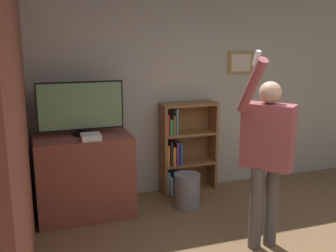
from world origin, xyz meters
TOP-DOWN VIEW (x-y plane):
  - wall_back at (0.00, 2.68)m, footprint 6.47×0.09m
  - wall_side_brick at (-2.27, 1.32)m, footprint 0.06×4.25m
  - tv_ledge at (-1.64, 2.23)m, footprint 1.11×0.69m
  - television at (-1.64, 2.28)m, footprint 1.00×0.22m
  - game_console at (-1.57, 2.02)m, footprint 0.22×0.23m
  - bookshelf at (-0.27, 2.50)m, footprint 0.76×0.28m
  - person at (-0.02, 0.87)m, footprint 0.63×0.58m
  - waste_bin at (-0.39, 2.02)m, footprint 0.32×0.32m

SIDE VIEW (x-z plane):
  - waste_bin at x=-0.39m, z-range 0.00..0.43m
  - tv_ledge at x=-1.64m, z-range 0.00..0.98m
  - bookshelf at x=-0.27m, z-range -0.02..1.24m
  - game_console at x=-1.57m, z-range 0.98..1.04m
  - person at x=-0.02m, z-range 0.04..2.04m
  - television at x=-1.64m, z-range 0.99..1.62m
  - wall_side_brick at x=-2.27m, z-range 0.00..2.70m
  - wall_back at x=0.00m, z-range 0.00..2.70m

